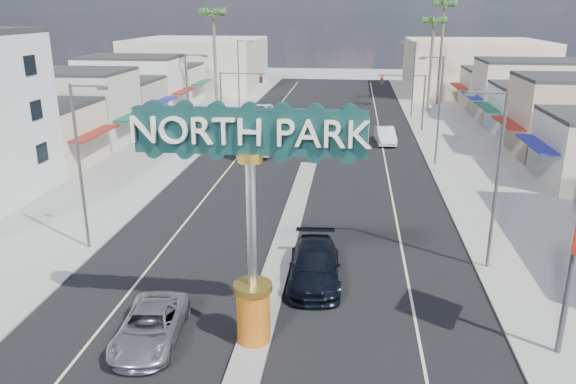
% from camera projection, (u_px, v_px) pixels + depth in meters
% --- Properties ---
extents(ground, '(160.00, 160.00, 0.00)m').
position_uv_depth(ground, '(310.00, 161.00, 48.59)').
color(ground, gray).
rests_on(ground, ground).
extents(road, '(20.00, 120.00, 0.01)m').
position_uv_depth(road, '(310.00, 161.00, 48.58)').
color(road, black).
rests_on(road, ground).
extents(median_island, '(1.30, 30.00, 0.16)m').
position_uv_depth(median_island, '(289.00, 229.00, 33.45)').
color(median_island, gray).
rests_on(median_island, ground).
extents(sidewalk_left, '(8.00, 120.00, 0.12)m').
position_uv_depth(sidewalk_left, '(154.00, 156.00, 50.10)').
color(sidewalk_left, gray).
rests_on(sidewalk_left, ground).
extents(sidewalk_right, '(8.00, 120.00, 0.12)m').
position_uv_depth(sidewalk_right, '(476.00, 166.00, 47.03)').
color(sidewalk_right, gray).
rests_on(sidewalk_right, ground).
extents(storefront_row_left, '(12.00, 42.00, 6.00)m').
position_uv_depth(storefront_row_left, '(105.00, 99.00, 62.56)').
color(storefront_row_left, beige).
rests_on(storefront_row_left, ground).
extents(storefront_row_right, '(12.00, 42.00, 6.00)m').
position_uv_depth(storefront_row_right, '(554.00, 107.00, 57.29)').
color(storefront_row_right, '#B7B29E').
rests_on(storefront_row_right, ground).
extents(backdrop_far_left, '(20.00, 20.00, 8.00)m').
position_uv_depth(backdrop_far_left, '(198.00, 64.00, 92.24)').
color(backdrop_far_left, '#B7B29E').
rests_on(backdrop_far_left, ground).
extents(backdrop_far_right, '(20.00, 20.00, 8.00)m').
position_uv_depth(backdrop_far_right, '(473.00, 67.00, 87.42)').
color(backdrop_far_right, beige).
rests_on(backdrop_far_right, ground).
extents(gateway_sign, '(8.20, 1.50, 9.15)m').
position_uv_depth(gateway_sign, '(251.00, 202.00, 20.29)').
color(gateway_sign, '#AF4F0D').
rests_on(gateway_sign, median_island).
extents(traffic_signal_left, '(5.09, 0.45, 6.00)m').
position_uv_depth(traffic_signal_left, '(237.00, 88.00, 61.48)').
color(traffic_signal_left, '#47474C').
rests_on(traffic_signal_left, ground).
extents(traffic_signal_right, '(5.09, 0.45, 6.00)m').
position_uv_depth(traffic_signal_right, '(407.00, 91.00, 59.46)').
color(traffic_signal_right, '#47474C').
rests_on(traffic_signal_right, ground).
extents(streetlight_l_near, '(2.03, 0.22, 9.00)m').
position_uv_depth(streetlight_l_near, '(82.00, 160.00, 29.27)').
color(streetlight_l_near, '#47474C').
rests_on(streetlight_l_near, ground).
extents(streetlight_l_mid, '(2.03, 0.22, 9.00)m').
position_uv_depth(streetlight_l_mid, '(189.00, 101.00, 48.16)').
color(streetlight_l_mid, '#47474C').
rests_on(streetlight_l_mid, ground).
extents(streetlight_l_far, '(2.03, 0.22, 9.00)m').
position_uv_depth(streetlight_l_far, '(240.00, 73.00, 68.93)').
color(streetlight_l_far, '#47474C').
rests_on(streetlight_l_far, ground).
extents(streetlight_r_near, '(2.03, 0.22, 9.00)m').
position_uv_depth(streetlight_r_near, '(494.00, 173.00, 26.98)').
color(streetlight_r_near, '#47474C').
rests_on(streetlight_r_near, ground).
extents(streetlight_r_mid, '(2.03, 0.22, 9.00)m').
position_uv_depth(streetlight_r_mid, '(438.00, 105.00, 45.87)').
color(streetlight_r_mid, '#47474C').
rests_on(streetlight_r_mid, ground).
extents(streetlight_r_far, '(2.03, 0.22, 9.00)m').
position_uv_depth(streetlight_r_far, '(412.00, 75.00, 66.64)').
color(streetlight_r_far, '#47474C').
rests_on(streetlight_r_far, ground).
extents(palm_left_far, '(2.60, 2.60, 13.10)m').
position_uv_depth(palm_left_far, '(213.00, 19.00, 65.32)').
color(palm_left_far, brown).
rests_on(palm_left_far, ground).
extents(palm_right_mid, '(2.60, 2.60, 12.10)m').
position_uv_depth(palm_right_mid, '(434.00, 26.00, 68.41)').
color(palm_right_mid, brown).
rests_on(palm_right_mid, ground).
extents(palm_right_far, '(2.60, 2.60, 14.10)m').
position_uv_depth(palm_right_far, '(444.00, 10.00, 73.30)').
color(palm_right_far, brown).
rests_on(palm_right_far, ground).
extents(suv_left, '(2.73, 5.20, 1.40)m').
position_uv_depth(suv_left, '(150.00, 326.00, 22.04)').
color(suv_left, '#A4A3A8').
rests_on(suv_left, ground).
extents(suv_right, '(2.76, 6.02, 1.71)m').
position_uv_depth(suv_right, '(315.00, 265.00, 26.93)').
color(suv_right, black).
rests_on(suv_right, ground).
extents(car_parked_right, '(2.10, 5.00, 1.61)m').
position_uv_depth(car_parked_right, '(385.00, 135.00, 54.82)').
color(car_parked_right, silver).
rests_on(car_parked_right, ground).
extents(city_bus, '(4.03, 12.23, 3.34)m').
position_uv_depth(city_bus, '(257.00, 129.00, 53.62)').
color(city_bus, white).
rests_on(city_bus, ground).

